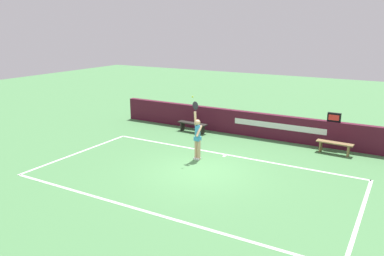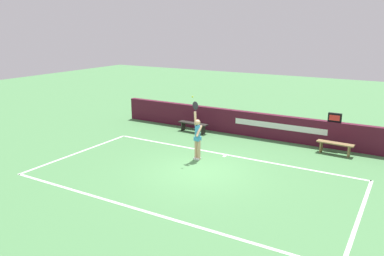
# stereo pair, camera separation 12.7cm
# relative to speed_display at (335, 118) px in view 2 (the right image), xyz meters

# --- Properties ---
(ground_plane) EXTENTS (60.00, 60.00, 0.00)m
(ground_plane) POSITION_rel_speed_display_xyz_m (-3.71, -5.43, -1.42)
(ground_plane) COLOR #49824A
(court_lines) EXTENTS (11.53, 6.05, 0.00)m
(court_lines) POSITION_rel_speed_display_xyz_m (-3.71, -6.21, -1.42)
(court_lines) COLOR white
(court_lines) RESTS_ON ground
(back_wall) EXTENTS (15.42, 0.31, 1.22)m
(back_wall) POSITION_rel_speed_display_xyz_m (-3.71, 0.00, -0.81)
(back_wall) COLOR #4A1325
(back_wall) RESTS_ON ground
(speed_display) EXTENTS (0.57, 0.16, 0.40)m
(speed_display) POSITION_rel_speed_display_xyz_m (0.00, 0.00, 0.00)
(speed_display) COLOR black
(speed_display) RESTS_ON back_wall
(tennis_player) EXTENTS (0.44, 0.42, 2.43)m
(tennis_player) POSITION_rel_speed_display_xyz_m (-4.52, -4.39, -0.41)
(tennis_player) COLOR tan
(tennis_player) RESTS_ON ground
(tennis_ball) EXTENTS (0.07, 0.07, 0.07)m
(tennis_ball) POSITION_rel_speed_display_xyz_m (-4.62, -4.61, 1.23)
(tennis_ball) COLOR #CCE231
(courtside_bench_near) EXTENTS (1.55, 0.45, 0.51)m
(courtside_bench_near) POSITION_rel_speed_display_xyz_m (0.26, -0.82, -1.03)
(courtside_bench_near) COLOR olive
(courtside_bench_near) RESTS_ON ground
(courtside_bench_far) EXTENTS (1.67, 0.46, 0.49)m
(courtside_bench_far) POSITION_rel_speed_display_xyz_m (-6.78, -0.85, -1.04)
(courtside_bench_far) COLOR black
(courtside_bench_far) RESTS_ON ground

